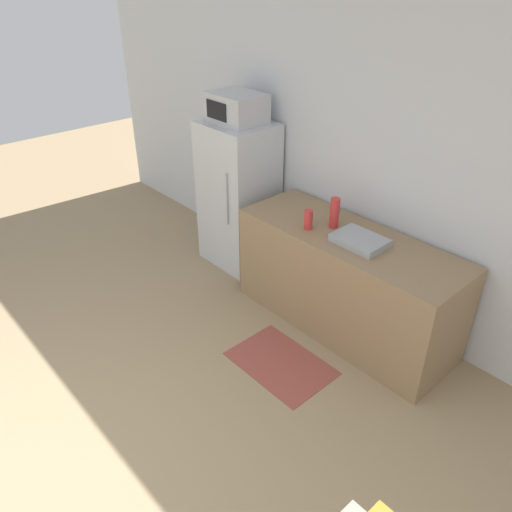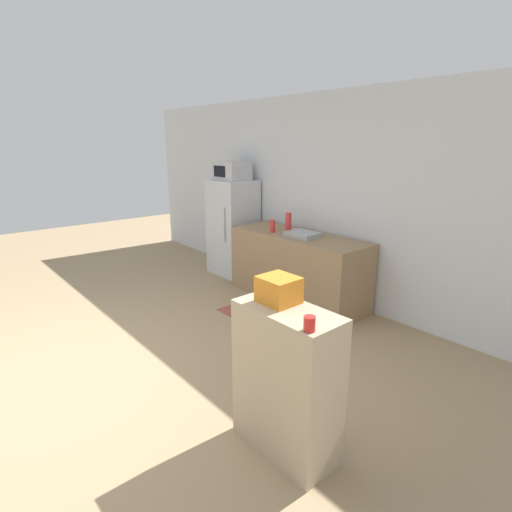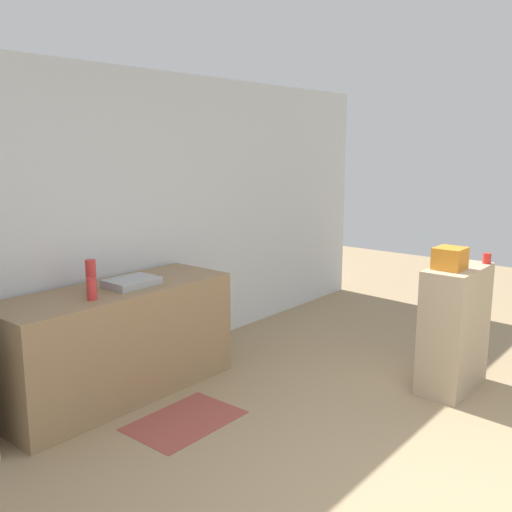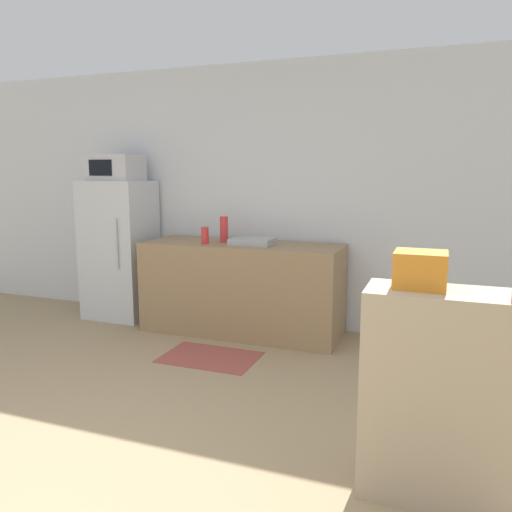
{
  "view_description": "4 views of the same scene",
  "coord_description": "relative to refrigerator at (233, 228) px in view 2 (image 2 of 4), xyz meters",
  "views": [
    {
      "loc": [
        2.03,
        0.05,
        2.76
      ],
      "look_at": [
        -0.05,
        1.93,
        1.06
      ],
      "focal_mm": 35.0,
      "sensor_mm": 36.0,
      "label": 1
    },
    {
      "loc": [
        3.38,
        -0.72,
        1.99
      ],
      "look_at": [
        0.34,
        1.9,
        0.85
      ],
      "focal_mm": 28.0,
      "sensor_mm": 36.0,
      "label": 2
    },
    {
      "loc": [
        -2.62,
        -0.66,
        1.96
      ],
      "look_at": [
        0.46,
        1.88,
        1.18
      ],
      "focal_mm": 40.0,
      "sensor_mm": 36.0,
      "label": 3
    },
    {
      "loc": [
        1.76,
        -1.46,
        1.54
      ],
      "look_at": [
        0.51,
        1.89,
        0.94
      ],
      "focal_mm": 35.0,
      "sensor_mm": 36.0,
      "label": 4
    }
  ],
  "objects": [
    {
      "name": "shelf_cabinet",
      "position": [
        3.24,
        -2.06,
        -0.22
      ],
      "size": [
        0.71,
        0.34,
        1.01
      ],
      "primitive_type": "cube",
      "color": "tan",
      "rests_on": "ground_plane"
    },
    {
      "name": "refrigerator",
      "position": [
        0.0,
        0.0,
        0.0
      ],
      "size": [
        0.67,
        0.59,
        1.45
      ],
      "color": "silver",
      "rests_on": "ground_plane"
    },
    {
      "name": "microwave",
      "position": [
        -0.0,
        -0.0,
        0.86
      ],
      "size": [
        0.49,
        0.39,
        0.27
      ],
      "color": "#BCBCC1",
      "rests_on": "refrigerator"
    },
    {
      "name": "ground_plane",
      "position": [
        1.45,
        -2.96,
        -0.73
      ],
      "size": [
        14.0,
        14.0,
        0.0
      ],
      "primitive_type": "plane",
      "color": "#9E8460"
    },
    {
      "name": "jar",
      "position": [
        3.52,
        -2.18,
        0.33
      ],
      "size": [
        0.07,
        0.07,
        0.08
      ],
      "primitive_type": "cylinder",
      "color": "red",
      "rests_on": "shelf_cabinet"
    },
    {
      "name": "sink_basin",
      "position": [
        1.55,
        -0.1,
        0.17
      ],
      "size": [
        0.39,
        0.29,
        0.06
      ],
      "primitive_type": "cube",
      "color": "#9EA3A8",
      "rests_on": "counter"
    },
    {
      "name": "counter",
      "position": [
        1.43,
        -0.06,
        -0.29
      ],
      "size": [
        1.91,
        0.68,
        0.87
      ],
      "primitive_type": "cube",
      "color": "#937551",
      "rests_on": "ground_plane"
    },
    {
      "name": "basket",
      "position": [
        3.12,
        -2.03,
        0.37
      ],
      "size": [
        0.23,
        0.22,
        0.17
      ],
      "primitive_type": "cube",
      "color": "orange",
      "rests_on": "shelf_cabinet"
    },
    {
      "name": "bottle_short",
      "position": [
        1.12,
        -0.21,
        0.22
      ],
      "size": [
        0.07,
        0.07,
        0.16
      ],
      "primitive_type": "cylinder",
      "color": "red",
      "rests_on": "counter"
    },
    {
      "name": "wall_back",
      "position": [
        1.45,
        0.34,
        0.57
      ],
      "size": [
        8.0,
        0.06,
        2.6
      ],
      "primitive_type": "cube",
      "color": "silver",
      "rests_on": "ground_plane"
    },
    {
      "name": "bottle_tall",
      "position": [
        1.23,
        -0.03,
        0.27
      ],
      "size": [
        0.08,
        0.08,
        0.25
      ],
      "primitive_type": "cylinder",
      "color": "red",
      "rests_on": "counter"
    },
    {
      "name": "kitchen_rug",
      "position": [
        1.44,
        -0.8,
        -0.72
      ],
      "size": [
        0.8,
        0.54,
        0.01
      ],
      "primitive_type": "cube",
      "color": "#99473D",
      "rests_on": "ground_plane"
    }
  ]
}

